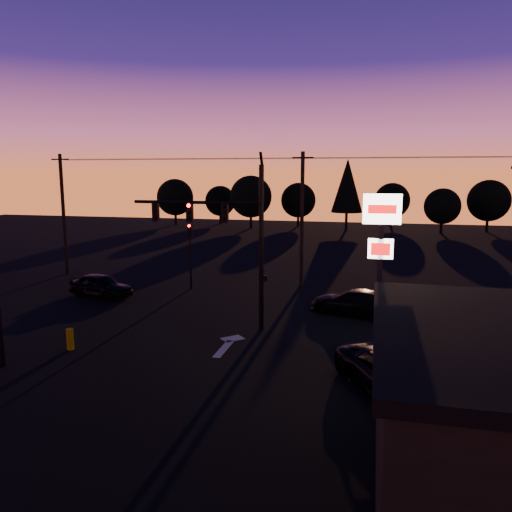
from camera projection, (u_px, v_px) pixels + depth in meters
The scene contains 20 objects.
ground at pixel (205, 356), 21.01m from camera, with size 120.00×120.00×0.00m, color black.
lane_arrow at pixel (228, 344), 22.49m from camera, with size 1.20×3.10×0.01m.
traffic_signal_mast at pixel (229, 229), 24.05m from camera, with size 6.79×0.52×8.58m.
secondary_signal at pixel (190, 246), 32.70m from camera, with size 0.30×0.31×4.35m.
pylon_sign at pixel (381, 241), 20.03m from camera, with size 1.50×0.28×6.80m.
utility_pole_0 at pixel (63, 214), 37.35m from camera, with size 1.40×0.26×9.00m.
utility_pole_1 at pixel (302, 219), 33.22m from camera, with size 1.40×0.26×9.00m.
power_wires at pixel (303, 158), 32.57m from camera, with size 36.00×1.22×0.07m.
bollard at pixel (70, 339), 21.71m from camera, with size 0.31×0.31×0.93m, color #B8A400.
tree_0 at pixel (175, 197), 73.35m from camera, with size 5.36×5.36×6.74m.
tree_1 at pixel (220, 201), 74.95m from camera, with size 4.54×4.54×5.71m.
tree_2 at pixel (251, 197), 68.62m from camera, with size 5.77×5.78×7.26m.
tree_3 at pixel (298, 200), 71.19m from camera, with size 4.95×4.95×6.22m.
tree_4 at pixel (347, 186), 66.35m from camera, with size 4.18×4.18×9.50m.
tree_5 at pixel (392, 201), 70.13m from camera, with size 4.95×4.95×6.22m.
tree_6 at pixel (442, 206), 63.05m from camera, with size 4.54×4.54×5.71m.
tree_7 at pixel (489, 201), 64.45m from camera, with size 5.36×5.36×6.74m.
car_left at pixel (100, 285), 30.96m from camera, with size 1.69×4.21×1.43m, color black.
car_right at pixel (354, 302), 27.02m from camera, with size 1.96×4.83×1.40m, color black.
suv_parked at pixel (389, 372), 17.62m from camera, with size 2.26×4.89×1.36m, color black.
Camera 1 is at (6.73, -18.98, 7.63)m, focal length 35.00 mm.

